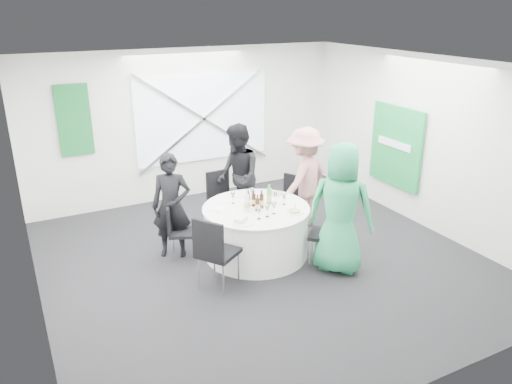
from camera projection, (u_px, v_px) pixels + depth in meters
name	position (u px, v px, depth m)	size (l,w,h in m)	color
floor	(262.00, 260.00, 7.32)	(6.00, 6.00, 0.00)	black
ceiling	(263.00, 65.00, 6.33)	(6.00, 6.00, 0.00)	white
wall_back	(187.00, 125.00, 9.32)	(6.00, 6.00, 0.00)	white
wall_front	(424.00, 265.00, 4.33)	(6.00, 6.00, 0.00)	white
wall_left	(25.00, 208.00, 5.54)	(6.00, 6.00, 0.00)	white
wall_right	(425.00, 143.00, 8.11)	(6.00, 6.00, 0.00)	white
window_panel	(203.00, 118.00, 9.38)	(2.60, 0.03, 1.60)	white
window_brace_a	(204.00, 119.00, 9.35)	(0.05, 0.05, 3.16)	silver
window_brace_b	(204.00, 119.00, 9.35)	(0.05, 0.05, 3.16)	silver
green_banner	(74.00, 120.00, 8.31)	(0.55, 0.04, 1.20)	#125C26
green_sign	(396.00, 146.00, 8.66)	(0.05, 1.20, 1.40)	#1A8F40
banquet_table	(256.00, 231.00, 7.35)	(1.56, 1.56, 0.76)	white
chair_back	(221.00, 195.00, 8.25)	(0.45, 0.46, 0.95)	black
chair_back_left	(177.00, 228.00, 7.21)	(0.50, 0.50, 0.84)	black
chair_back_right	(291.00, 199.00, 8.12)	(0.58, 0.57, 0.92)	black
chair_front_right	(332.00, 229.00, 6.99)	(0.61, 0.61, 0.95)	black
chair_front_left	(214.00, 248.00, 6.35)	(0.65, 0.65, 1.03)	black
person_man_back_left	(172.00, 206.00, 7.22)	(0.57, 0.37, 1.56)	black
person_man_back	(238.00, 177.00, 8.16)	(0.84, 0.46, 1.74)	black
person_woman_pink	(304.00, 179.00, 8.13)	(1.10, 0.51, 1.70)	tan
person_woman_green	(341.00, 209.00, 6.76)	(0.90, 0.59, 1.84)	#2A9C63
plate_back	(236.00, 194.00, 7.69)	(0.29, 0.29, 0.01)	white
plate_back_left	(217.00, 208.00, 7.18)	(0.27, 0.27, 0.01)	white
plate_back_right	(276.00, 194.00, 7.69)	(0.27, 0.27, 0.04)	white
plate_front_right	(294.00, 212.00, 7.03)	(0.25, 0.25, 0.04)	white
plate_front_left	(243.00, 222.00, 6.71)	(0.29, 0.29, 0.01)	white
napkin	(241.00, 219.00, 6.73)	(0.19, 0.13, 0.05)	white
beer_bottle_a	(248.00, 200.00, 7.24)	(0.06, 0.06, 0.25)	#3D1F0B
beer_bottle_b	(254.00, 200.00, 7.24)	(0.06, 0.06, 0.24)	#3D1F0B
beer_bottle_c	(262.00, 201.00, 7.17)	(0.06, 0.06, 0.27)	#3D1F0B
beer_bottle_d	(257.00, 205.00, 7.07)	(0.06, 0.06, 0.24)	#3D1F0B
green_water_bottle	(269.00, 196.00, 7.31)	(0.08, 0.08, 0.30)	green
clear_water_bottle	(247.00, 203.00, 7.04)	(0.08, 0.08, 0.31)	white
wine_glass_a	(274.00, 206.00, 6.96)	(0.07, 0.07, 0.17)	white
wine_glass_b	(275.00, 195.00, 7.36)	(0.07, 0.07, 0.17)	white
wine_glass_c	(252.00, 191.00, 7.49)	(0.07, 0.07, 0.17)	white
wine_glass_d	(259.00, 211.00, 6.79)	(0.07, 0.07, 0.17)	white
wine_glass_e	(233.00, 195.00, 7.32)	(0.07, 0.07, 0.17)	white
wine_glass_f	(267.00, 208.00, 6.86)	(0.07, 0.07, 0.17)	white
wine_glass_g	(284.00, 196.00, 7.29)	(0.07, 0.07, 0.17)	white
fork_a	(218.00, 204.00, 7.35)	(0.01, 0.15, 0.01)	silver
knife_a	(217.00, 212.00, 7.05)	(0.01, 0.15, 0.01)	silver
fork_b	(292.00, 215.00, 6.96)	(0.01, 0.15, 0.01)	silver
knife_b	(295.00, 206.00, 7.26)	(0.01, 0.15, 0.01)	silver
fork_c	(282.00, 197.00, 7.61)	(0.01, 0.15, 0.01)	silver
knife_c	(268.00, 194.00, 7.73)	(0.01, 0.15, 0.01)	silver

